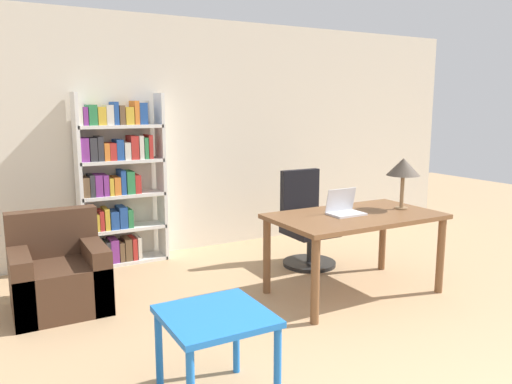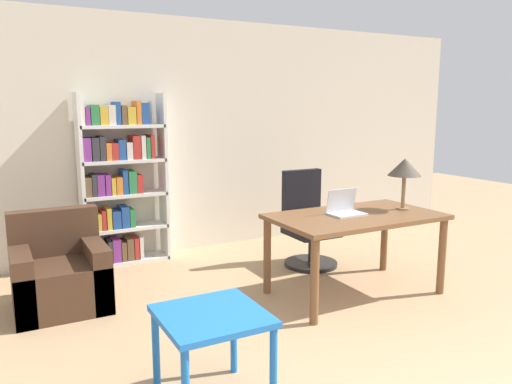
{
  "view_description": "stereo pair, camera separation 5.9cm",
  "coord_description": "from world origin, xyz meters",
  "views": [
    {
      "loc": [
        -2.15,
        -1.01,
        1.71
      ],
      "look_at": [
        -0.15,
        2.62,
        0.99
      ],
      "focal_mm": 35.0,
      "sensor_mm": 36.0,
      "label": 1
    },
    {
      "loc": [
        -2.09,
        -1.04,
        1.71
      ],
      "look_at": [
        -0.15,
        2.62,
        0.99
      ],
      "focal_mm": 35.0,
      "sensor_mm": 36.0,
      "label": 2
    }
  ],
  "objects": [
    {
      "name": "wall_back",
      "position": [
        0.0,
        4.53,
        1.35
      ],
      "size": [
        8.0,
        0.06,
        2.7
      ],
      "color": "beige",
      "rests_on": "ground_plane"
    },
    {
      "name": "desk",
      "position": [
        0.77,
        2.42,
        0.65
      ],
      "size": [
        1.53,
        0.88,
        0.74
      ],
      "color": "brown",
      "rests_on": "ground_plane"
    },
    {
      "name": "laptop",
      "position": [
        0.68,
        2.46,
        0.79
      ],
      "size": [
        0.31,
        0.22,
        0.23
      ],
      "color": "silver",
      "rests_on": "desk"
    },
    {
      "name": "table_lamp",
      "position": [
        1.3,
        2.39,
        1.14
      ],
      "size": [
        0.31,
        0.31,
        0.48
      ],
      "color": "olive",
      "rests_on": "desk"
    },
    {
      "name": "office_chair",
      "position": [
        0.87,
        3.35,
        0.43
      ],
      "size": [
        0.57,
        0.57,
        1.02
      ],
      "color": "black",
      "rests_on": "ground_plane"
    },
    {
      "name": "side_table_blue",
      "position": [
        -1.07,
        1.43,
        0.47
      ],
      "size": [
        0.58,
        0.58,
        0.56
      ],
      "color": "blue",
      "rests_on": "ground_plane"
    },
    {
      "name": "armchair",
      "position": [
        -1.66,
        3.35,
        0.28
      ],
      "size": [
        0.75,
        0.72,
        0.82
      ],
      "color": "#472D1E",
      "rests_on": "ground_plane"
    },
    {
      "name": "bookshelf",
      "position": [
        -0.92,
        4.34,
        0.9
      ],
      "size": [
        0.92,
        0.28,
        1.85
      ],
      "color": "white",
      "rests_on": "ground_plane"
    }
  ]
}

